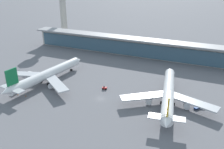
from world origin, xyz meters
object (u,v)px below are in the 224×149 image
Objects in this scene: safety_cone_alpha at (18,95)px; service_truck_near_nose_blue at (198,107)px; service_truck_under_wing_red at (105,88)px; airliner_centre_stand at (168,94)px; service_truck_mid_apron_blue at (30,74)px; airliner_left_stand at (46,75)px; service_truck_by_tail_olive at (19,89)px; safety_cone_bravo at (26,96)px; control_tower at (63,5)px.

service_truck_near_nose_blue is at bearing 14.94° from safety_cone_alpha.
airliner_centre_stand is at bearing -2.01° from service_truck_under_wing_red.
service_truck_mid_apron_blue reaches higher than service_truck_under_wing_red.
airliner_centre_stand reaches higher than safety_cone_alpha.
airliner_left_stand is 91.26m from service_truck_near_nose_blue.
service_truck_mid_apron_blue reaches higher than service_truck_by_tail_olive.
airliner_centre_stand is (75.28, 5.12, 0.00)m from airliner_left_stand.
airliner_left_stand and airliner_centre_stand have the same top height.
service_truck_by_tail_olive reaches higher than service_truck_under_wing_red.
service_truck_under_wing_red reaches higher than safety_cone_alpha.
airliner_centre_stand is at bearing 17.14° from safety_cone_alpha.
service_truck_by_tail_olive reaches higher than safety_cone_alpha.
service_truck_under_wing_red is at bearing 9.77° from airliner_left_stand.
airliner_centre_stand reaches higher than service_truck_mid_apron_blue.
airliner_centre_stand is at bearing 0.56° from service_truck_mid_apron_blue.
service_truck_near_nose_blue is 9.10× the size of safety_cone_alpha.
service_truck_near_nose_blue is at bearing 12.40° from service_truck_by_tail_olive.
airliner_left_stand reaches higher than service_truck_under_wing_red.
service_truck_by_tail_olive reaches higher than service_truck_near_nose_blue.
airliner_centre_stand reaches higher than safety_cone_bravo.
airliner_left_stand is at bearing 63.49° from service_truck_by_tail_olive.
airliner_left_stand is at bearing -176.11° from airliner_centre_stand.
service_truck_near_nose_blue is 101.18m from service_truck_by_tail_olive.
service_truck_under_wing_red is at bearing 179.47° from service_truck_near_nose_blue.
safety_cone_alpha is at bearing -148.45° from service_truck_under_wing_red.
airliner_centre_stand is 7.55× the size of service_truck_by_tail_olive.
service_truck_near_nose_blue is at bearing -33.44° from control_tower.
safety_cone_bravo is (0.23, -19.19, -5.18)m from airliner_left_stand.
service_truck_near_nose_blue is 94.14m from safety_cone_bravo.
control_tower is at bearing 111.38° from safety_cone_alpha.
safety_cone_bravo is (-75.05, -24.31, -5.18)m from airliner_centre_stand.
control_tower is at bearing 110.86° from service_truck_by_tail_olive.
airliner_left_stand is 18.04m from service_truck_by_tail_olive.
control_tower is at bearing 110.17° from service_truck_mid_apron_blue.
airliner_left_stand is 8.87× the size of service_truck_mid_apron_blue.
control_tower is (-52.17, 100.46, 27.14)m from airliner_left_stand.
airliner_left_stand is 93.41× the size of safety_cone_alpha.
airliner_left_stand is 75.45m from airliner_centre_stand.
airliner_centre_stand is 38.17m from service_truck_under_wing_red.
service_truck_by_tail_olive is 128.19m from control_tower.
control_tower is (-143.12, 94.52, 31.83)m from service_truck_near_nose_blue.
service_truck_near_nose_blue reaches higher than safety_cone_bravo.
safety_cone_bravo is at bearing -89.32° from airliner_left_stand.
airliner_centre_stand is 85.82m from service_truck_by_tail_olive.
service_truck_near_nose_blue is at bearing 15.49° from safety_cone_bravo.
airliner_left_stand is at bearing -170.23° from service_truck_under_wing_red.
service_truck_by_tail_olive is at bearing -65.89° from service_truck_mid_apron_blue.
service_truck_mid_apron_blue is at bearing 165.91° from airliner_left_stand.
safety_cone_alpha is at bearing -104.61° from airliner_left_stand.
service_truck_under_wing_red is 133.69m from control_tower.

